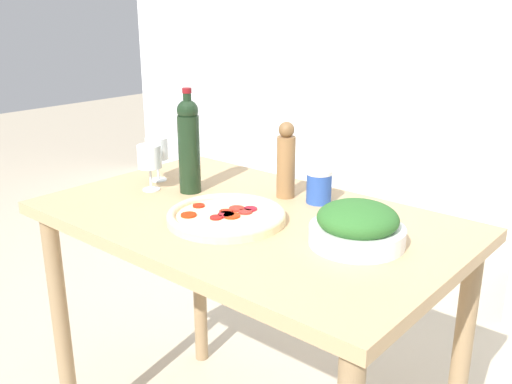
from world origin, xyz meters
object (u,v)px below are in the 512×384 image
wine_glass_far (157,150)px  pepper_mill (286,161)px  wine_glass_near (149,159)px  wine_bottle (189,144)px  salt_canister (319,186)px  homemade_pizza (226,216)px  salad_bowl (357,226)px

wine_glass_far → pepper_mill: pepper_mill is taller
wine_glass_near → pepper_mill: size_ratio=0.63×
pepper_mill → wine_glass_far: bearing=-161.8°
wine_bottle → pepper_mill: size_ratio=1.40×
pepper_mill → salt_canister: size_ratio=2.32×
wine_glass_far → homemade_pizza: (0.45, -0.13, -0.10)m
wine_bottle → salt_canister: 0.44m
wine_bottle → salad_bowl: (0.64, -0.02, -0.11)m
pepper_mill → salad_bowl: pepper_mill is taller
wine_glass_near → pepper_mill: 0.45m
salad_bowl → homemade_pizza: bearing=-165.4°
wine_bottle → pepper_mill: bearing=30.9°
salad_bowl → homemade_pizza: size_ratio=0.73×
homemade_pizza → salt_canister: (0.11, 0.30, 0.04)m
wine_glass_near → salad_bowl: size_ratio=0.62×
wine_glass_far → salad_bowl: 0.82m
salad_bowl → homemade_pizza: (-0.37, -0.10, -0.04)m
salt_canister → salad_bowl: bearing=-38.5°
salt_canister → wine_bottle: bearing=-154.3°
wine_glass_near → salad_bowl: bearing=3.8°
salt_canister → wine_glass_far: bearing=-163.2°
homemade_pizza → salt_canister: size_ratio=3.23×
wine_glass_far → salad_bowl: size_ratio=0.62×
wine_glass_far → homemade_pizza: bearing=-16.4°
wine_bottle → salt_canister: size_ratio=3.24×
wine_bottle → homemade_pizza: bearing=-23.4°
wine_glass_near → salad_bowl: wine_glass_near is taller
wine_glass_far → salt_canister: bearing=16.8°
salad_bowl → wine_glass_near: bearing=-176.2°
pepper_mill → homemade_pizza: pepper_mill is taller
pepper_mill → wine_glass_near: bearing=-148.5°
pepper_mill → homemade_pizza: (0.00, -0.28, -0.10)m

